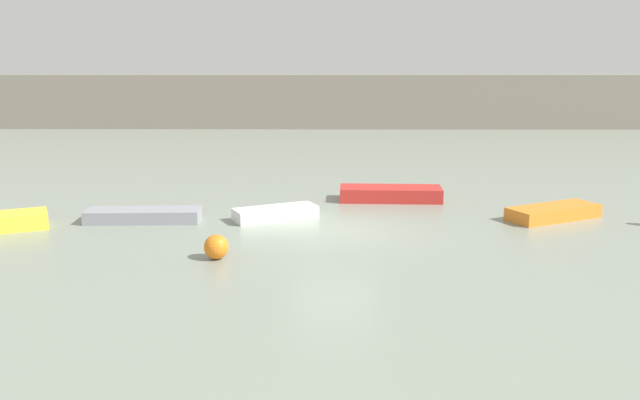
# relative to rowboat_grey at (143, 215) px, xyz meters

# --- Properties ---
(ground_plane) EXTENTS (120.00, 120.00, 0.00)m
(ground_plane) POSITION_rel_rowboat_grey_xyz_m (5.99, -1.00, -0.20)
(ground_plane) COLOR gray
(embankment_wall) EXTENTS (80.00, 1.20, 3.60)m
(embankment_wall) POSITION_rel_rowboat_grey_xyz_m (5.99, 26.37, 1.61)
(embankment_wall) COLOR gray
(embankment_wall) RESTS_ON ground_plane
(rowboat_grey) EXTENTS (3.56, 1.19, 0.39)m
(rowboat_grey) POSITION_rel_rowboat_grey_xyz_m (0.00, 0.00, 0.00)
(rowboat_grey) COLOR gray
(rowboat_grey) RESTS_ON ground_plane
(rowboat_white) EXTENTS (2.77, 1.96, 0.39)m
(rowboat_white) POSITION_rel_rowboat_grey_xyz_m (4.11, 0.33, -0.00)
(rowboat_white) COLOR white
(rowboat_white) RESTS_ON ground_plane
(rowboat_red) EXTENTS (3.63, 1.42, 0.49)m
(rowboat_red) POSITION_rel_rowboat_grey_xyz_m (8.02, 3.19, 0.05)
(rowboat_red) COLOR red
(rowboat_red) RESTS_ON ground_plane
(rowboat_orange) EXTENTS (3.26, 2.42, 0.41)m
(rowboat_orange) POSITION_rel_rowboat_grey_xyz_m (12.95, 0.47, 0.01)
(rowboat_orange) COLOR orange
(rowboat_orange) RESTS_ON ground_plane
(mooring_buoy) EXTENTS (0.64, 0.64, 0.64)m
(mooring_buoy) POSITION_rel_rowboat_grey_xyz_m (2.90, -3.99, 0.12)
(mooring_buoy) COLOR orange
(mooring_buoy) RESTS_ON ground_plane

